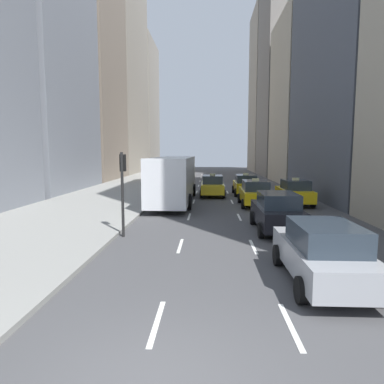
{
  "coord_description": "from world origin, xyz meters",
  "views": [
    {
      "loc": [
        0.88,
        -4.84,
        3.59
      ],
      "look_at": [
        0.01,
        13.03,
        1.51
      ],
      "focal_mm": 32.0,
      "sensor_mm": 36.0,
      "label": 1
    }
  ],
  "objects_px": {
    "taxi_third": "(294,192)",
    "taxi_fourth": "(255,193)",
    "sedan_silver_behind": "(322,252)",
    "city_bus": "(174,178)",
    "taxi_lead": "(212,186)",
    "taxi_second": "(245,185)",
    "sedan_black_near": "(277,212)",
    "traffic_light_pole": "(123,180)"
  },
  "relations": [
    {
      "from": "taxi_third",
      "to": "sedan_black_near",
      "type": "bearing_deg",
      "value": -108.91
    },
    {
      "from": "city_bus",
      "to": "sedan_black_near",
      "type": "bearing_deg",
      "value": -57.97
    },
    {
      "from": "city_bus",
      "to": "traffic_light_pole",
      "type": "distance_m",
      "value": 10.33
    },
    {
      "from": "taxi_fourth",
      "to": "city_bus",
      "type": "relative_size",
      "value": 0.38
    },
    {
      "from": "sedan_black_near",
      "to": "sedan_silver_behind",
      "type": "xyz_separation_m",
      "value": [
        0.0,
        -6.27,
        -0.04
      ]
    },
    {
      "from": "taxi_lead",
      "to": "taxi_fourth",
      "type": "distance_m",
      "value": 5.77
    },
    {
      "from": "taxi_fourth",
      "to": "city_bus",
      "type": "distance_m",
      "value": 5.89
    },
    {
      "from": "taxi_lead",
      "to": "traffic_light_pole",
      "type": "height_order",
      "value": "traffic_light_pole"
    },
    {
      "from": "taxi_second",
      "to": "taxi_fourth",
      "type": "xyz_separation_m",
      "value": [
        0.0,
        -6.06,
        0.0
      ]
    },
    {
      "from": "taxi_second",
      "to": "taxi_third",
      "type": "distance_m",
      "value": 6.03
    },
    {
      "from": "taxi_lead",
      "to": "taxi_third",
      "type": "height_order",
      "value": "same"
    },
    {
      "from": "taxi_second",
      "to": "sedan_black_near",
      "type": "bearing_deg",
      "value": -90.0
    },
    {
      "from": "taxi_lead",
      "to": "sedan_black_near",
      "type": "distance_m",
      "value": 12.8
    },
    {
      "from": "taxi_second",
      "to": "sedan_black_near",
      "type": "relative_size",
      "value": 0.99
    },
    {
      "from": "sedan_black_near",
      "to": "city_bus",
      "type": "xyz_separation_m",
      "value": [
        -5.61,
        8.97,
        0.88
      ]
    },
    {
      "from": "taxi_second",
      "to": "city_bus",
      "type": "distance_m",
      "value": 7.28
    },
    {
      "from": "taxi_fourth",
      "to": "city_bus",
      "type": "xyz_separation_m",
      "value": [
        -5.61,
        1.52,
        0.91
      ]
    },
    {
      "from": "sedan_silver_behind",
      "to": "traffic_light_pole",
      "type": "relative_size",
      "value": 1.25
    },
    {
      "from": "sedan_black_near",
      "to": "taxi_second",
      "type": "bearing_deg",
      "value": 90.0
    },
    {
      "from": "taxi_third",
      "to": "city_bus",
      "type": "height_order",
      "value": "city_bus"
    },
    {
      "from": "city_bus",
      "to": "taxi_lead",
      "type": "bearing_deg",
      "value": 51.39
    },
    {
      "from": "taxi_fourth",
      "to": "sedan_black_near",
      "type": "bearing_deg",
      "value": -90.0
    },
    {
      "from": "sedan_silver_behind",
      "to": "city_bus",
      "type": "relative_size",
      "value": 0.39
    },
    {
      "from": "sedan_silver_behind",
      "to": "city_bus",
      "type": "height_order",
      "value": "city_bus"
    },
    {
      "from": "taxi_fourth",
      "to": "sedan_silver_behind",
      "type": "xyz_separation_m",
      "value": [
        0.0,
        -13.72,
        -0.01
      ]
    },
    {
      "from": "sedan_silver_behind",
      "to": "taxi_lead",
      "type": "bearing_deg",
      "value": 98.49
    },
    {
      "from": "taxi_lead",
      "to": "taxi_second",
      "type": "height_order",
      "value": "same"
    },
    {
      "from": "sedan_black_near",
      "to": "sedan_silver_behind",
      "type": "height_order",
      "value": "sedan_black_near"
    },
    {
      "from": "taxi_second",
      "to": "traffic_light_pole",
      "type": "relative_size",
      "value": 1.22
    },
    {
      "from": "taxi_fourth",
      "to": "sedan_silver_behind",
      "type": "distance_m",
      "value": 13.72
    },
    {
      "from": "taxi_fourth",
      "to": "taxi_second",
      "type": "bearing_deg",
      "value": 90.0
    },
    {
      "from": "taxi_lead",
      "to": "sedan_silver_behind",
      "type": "xyz_separation_m",
      "value": [
        2.8,
        -18.77,
        -0.01
      ]
    },
    {
      "from": "taxi_second",
      "to": "traffic_light_pole",
      "type": "distance_m",
      "value": 16.33
    },
    {
      "from": "sedan_black_near",
      "to": "sedan_silver_behind",
      "type": "bearing_deg",
      "value": -90.0
    },
    {
      "from": "taxi_second",
      "to": "city_bus",
      "type": "xyz_separation_m",
      "value": [
        -5.61,
        -4.54,
        0.91
      ]
    },
    {
      "from": "taxi_third",
      "to": "taxi_fourth",
      "type": "relative_size",
      "value": 1.0
    },
    {
      "from": "taxi_lead",
      "to": "traffic_light_pole",
      "type": "distance_m",
      "value": 14.4
    },
    {
      "from": "taxi_lead",
      "to": "taxi_third",
      "type": "xyz_separation_m",
      "value": [
        5.6,
        -4.32,
        0.0
      ]
    },
    {
      "from": "taxi_lead",
      "to": "taxi_fourth",
      "type": "height_order",
      "value": "same"
    },
    {
      "from": "taxi_fourth",
      "to": "sedan_silver_behind",
      "type": "bearing_deg",
      "value": -90.0
    },
    {
      "from": "taxi_third",
      "to": "city_bus",
      "type": "bearing_deg",
      "value": 174.58
    },
    {
      "from": "taxi_lead",
      "to": "taxi_third",
      "type": "distance_m",
      "value": 7.07
    }
  ]
}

